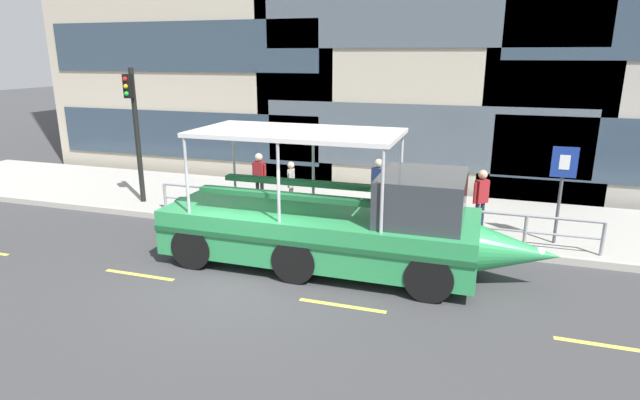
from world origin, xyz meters
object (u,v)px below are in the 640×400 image
(parking_sign, at_px, (562,179))
(duck_tour_boat, at_px, (340,224))
(pedestrian_mid_left, at_px, (378,183))
(pedestrian_near_stern, at_px, (259,175))
(traffic_light_pole, at_px, (135,123))
(pedestrian_near_bow, at_px, (481,196))
(pedestrian_mid_right, at_px, (291,182))

(parking_sign, height_order, duck_tour_boat, duck_tour_boat)
(pedestrian_mid_left, height_order, pedestrian_near_stern, pedestrian_mid_left)
(traffic_light_pole, distance_m, duck_tour_boat, 8.14)
(pedestrian_near_bow, relative_size, pedestrian_mid_left, 1.00)
(pedestrian_mid_right, bearing_deg, pedestrian_mid_left, 4.21)
(parking_sign, relative_size, duck_tour_boat, 0.28)
(pedestrian_near_stern, bearing_deg, traffic_light_pole, -171.69)
(parking_sign, height_order, pedestrian_near_stern, parking_sign)
(duck_tour_boat, distance_m, pedestrian_mid_left, 3.40)
(pedestrian_near_bow, relative_size, pedestrian_near_stern, 1.01)
(traffic_light_pole, xyz_separation_m, pedestrian_near_bow, (10.57, 0.15, -1.52))
(parking_sign, relative_size, pedestrian_near_bow, 1.42)
(pedestrian_near_bow, bearing_deg, traffic_light_pole, -179.21)
(duck_tour_boat, relative_size, pedestrian_near_stern, 5.21)
(duck_tour_boat, bearing_deg, traffic_light_pole, 160.47)
(pedestrian_mid_left, bearing_deg, duck_tour_boat, -93.19)
(traffic_light_pole, height_order, parking_sign, traffic_light_pole)
(pedestrian_near_bow, bearing_deg, pedestrian_near_stern, 176.23)
(traffic_light_pole, relative_size, pedestrian_near_bow, 2.42)
(traffic_light_pole, distance_m, pedestrian_mid_left, 7.87)
(pedestrian_mid_right, bearing_deg, traffic_light_pole, -173.88)
(parking_sign, bearing_deg, traffic_light_pole, -179.92)
(traffic_light_pole, distance_m, parking_sign, 12.48)
(pedestrian_near_stern, bearing_deg, parking_sign, -3.80)
(pedestrian_near_bow, distance_m, pedestrian_near_stern, 6.62)
(pedestrian_near_bow, xyz_separation_m, pedestrian_mid_right, (-5.53, 0.39, -0.13))
(pedestrian_near_bow, xyz_separation_m, pedestrian_near_stern, (-6.60, 0.43, -0.01))
(pedestrian_mid_left, bearing_deg, traffic_light_pole, -174.54)
(parking_sign, distance_m, pedestrian_mid_right, 7.47)
(duck_tour_boat, bearing_deg, pedestrian_mid_left, 86.81)
(parking_sign, height_order, pedestrian_mid_right, parking_sign)
(parking_sign, height_order, pedestrian_mid_left, parking_sign)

